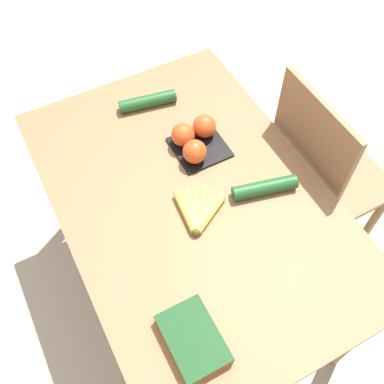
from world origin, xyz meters
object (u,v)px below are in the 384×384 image
at_px(carrot_bag, 193,339).
at_px(cucumber_near, 148,101).
at_px(chair, 320,176).
at_px(tomato_pack, 195,139).
at_px(banana_bunch, 198,211).
at_px(cucumber_far, 265,188).

relative_size(carrot_bag, cucumber_near, 0.91).
xyz_separation_m(chair, tomato_pack, (-0.21, -0.46, 0.27)).
bearing_deg(chair, banana_bunch, 94.26).
bearing_deg(cucumber_near, chair, 48.18).
bearing_deg(chair, carrot_bag, 116.47).
bearing_deg(tomato_pack, banana_bunch, -26.17).
relative_size(tomato_pack, cucumber_far, 0.81).
xyz_separation_m(chair, cucumber_far, (0.07, -0.35, 0.25)).
height_order(banana_bunch, cucumber_near, cucumber_near).
relative_size(tomato_pack, carrot_bag, 0.90).
height_order(carrot_bag, cucumber_far, cucumber_far).
bearing_deg(cucumber_near, carrot_bag, -17.10).
bearing_deg(carrot_bag, chair, 116.48).
relative_size(chair, banana_bunch, 5.61).
xyz_separation_m(chair, cucumber_near, (-0.47, -0.53, 0.25)).
height_order(banana_bunch, carrot_bag, carrot_bag).
distance_m(carrot_bag, cucumber_near, 0.90).
xyz_separation_m(banana_bunch, cucumber_near, (-0.51, 0.06, 0.01)).
xyz_separation_m(banana_bunch, cucumber_far, (0.03, 0.24, 0.01)).
bearing_deg(carrot_bag, cucumber_near, 162.90).
height_order(carrot_bag, cucumber_near, cucumber_near).
distance_m(tomato_pack, cucumber_near, 0.27).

